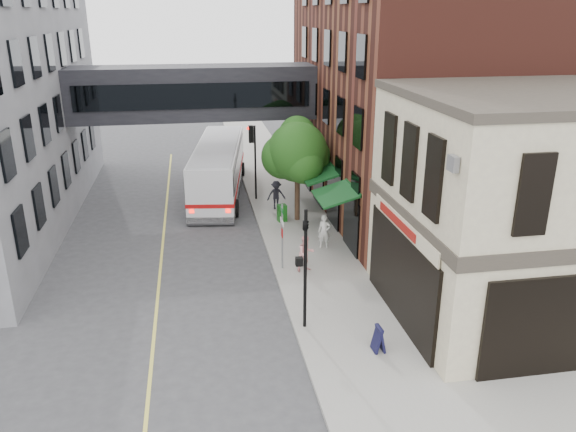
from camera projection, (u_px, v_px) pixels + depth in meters
name	position (u px, v px, depth m)	size (l,w,h in m)	color
ground	(305.00, 362.00, 18.56)	(120.00, 120.00, 0.00)	#38383A
sidewalk_main	(290.00, 215.00, 31.81)	(4.00, 60.00, 0.15)	gray
corner_building	(537.00, 208.00, 20.40)	(10.19, 8.12, 8.45)	#BAAC8E
brick_building	(427.00, 86.00, 31.63)	(13.76, 18.00, 14.00)	#512219
skyway_bridge	(194.00, 92.00, 32.50)	(14.00, 3.18, 3.00)	black
traffic_signal_near	(305.00, 255.00, 19.44)	(0.44, 0.22, 4.60)	black
traffic_signal_far	(253.00, 148.00, 33.18)	(0.53, 0.28, 4.50)	black
street_sign_pole	(282.00, 231.00, 24.43)	(0.08, 0.75, 3.00)	gray
street_tree	(297.00, 152.00, 29.80)	(3.80, 3.20, 5.60)	#382619
lane_marking	(162.00, 252.00, 27.01)	(0.12, 40.00, 0.01)	#D8CC4C
bus	(218.00, 167.00, 35.10)	(4.22, 12.01, 3.16)	silver
pedestrian_a	(324.00, 231.00, 26.97)	(0.60, 0.39, 1.63)	white
pedestrian_b	(306.00, 253.00, 24.52)	(0.80, 0.62, 1.64)	pink
pedestrian_c	(276.00, 195.00, 32.31)	(1.07, 0.62, 1.66)	black
newspaper_box	(282.00, 213.00, 30.49)	(0.47, 0.42, 0.94)	#135313
sandwich_board	(379.00, 339.00, 18.80)	(0.33, 0.51, 0.91)	black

